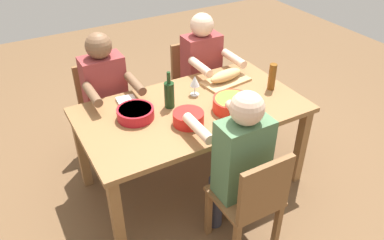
% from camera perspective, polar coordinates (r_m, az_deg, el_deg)
% --- Properties ---
extents(ground_plane, '(8.00, 8.00, 0.00)m').
position_cam_1_polar(ground_plane, '(3.34, -0.00, -8.99)').
color(ground_plane, brown).
extents(dining_table, '(1.69, 0.94, 0.74)m').
position_cam_1_polar(dining_table, '(2.93, -0.00, 0.41)').
color(dining_table, olive).
rests_on(dining_table, ground_plane).
extents(chair_near_left, '(0.40, 0.40, 0.85)m').
position_cam_1_polar(chair_near_left, '(3.81, 0.27, 5.94)').
color(chair_near_left, brown).
rests_on(chair_near_left, ground_plane).
extents(diner_near_left, '(0.41, 0.53, 1.20)m').
position_cam_1_polar(diner_near_left, '(3.57, 1.75, 7.76)').
color(diner_near_left, '#2D2D38').
rests_on(diner_near_left, ground_plane).
extents(chair_far_center, '(0.40, 0.40, 0.85)m').
position_cam_1_polar(chair_far_center, '(2.53, 9.00, -11.57)').
color(chair_far_center, brown).
rests_on(chair_far_center, ground_plane).
extents(diner_far_center, '(0.41, 0.53, 1.20)m').
position_cam_1_polar(diner_far_center, '(2.49, 6.91, -5.54)').
color(diner_far_center, '#2D2D38').
rests_on(diner_far_center, ground_plane).
extents(chair_near_right, '(0.40, 0.40, 0.85)m').
position_cam_1_polar(chair_near_right, '(3.50, -13.13, 2.25)').
color(chair_near_right, brown).
rests_on(chair_near_right, ground_plane).
extents(diner_near_right, '(0.41, 0.53, 1.20)m').
position_cam_1_polar(diner_near_right, '(3.24, -12.59, 4.00)').
color(diner_near_right, '#2D2D38').
rests_on(diner_near_right, ground_plane).
extents(serving_bowl_salad, '(0.29, 0.29, 0.10)m').
position_cam_1_polar(serving_bowl_salad, '(2.84, 6.05, 2.46)').
color(serving_bowl_salad, red).
rests_on(serving_bowl_salad, dining_table).
extents(serving_bowl_pasta, '(0.27, 0.27, 0.08)m').
position_cam_1_polar(serving_bowl_pasta, '(2.77, -8.42, 1.09)').
color(serving_bowl_pasta, '#B21923').
rests_on(serving_bowl_pasta, dining_table).
extents(serving_bowl_greens, '(0.22, 0.22, 0.09)m').
position_cam_1_polar(serving_bowl_greens, '(2.68, -0.55, 0.40)').
color(serving_bowl_greens, red).
rests_on(serving_bowl_greens, dining_table).
extents(cutting_board, '(0.43, 0.27, 0.02)m').
position_cam_1_polar(cutting_board, '(3.24, 5.01, 5.76)').
color(cutting_board, tan).
rests_on(cutting_board, dining_table).
extents(bread_loaf, '(0.33, 0.15, 0.09)m').
position_cam_1_polar(bread_loaf, '(3.21, 5.06, 6.63)').
color(bread_loaf, tan).
rests_on(bread_loaf, cutting_board).
extents(wine_bottle, '(0.08, 0.08, 0.29)m').
position_cam_1_polar(wine_bottle, '(2.85, -3.41, 3.87)').
color(wine_bottle, '#193819').
rests_on(wine_bottle, dining_table).
extents(beer_bottle, '(0.06, 0.06, 0.22)m').
position_cam_1_polar(beer_bottle, '(3.15, 11.85, 6.32)').
color(beer_bottle, brown).
rests_on(beer_bottle, dining_table).
extents(wine_glass, '(0.08, 0.08, 0.17)m').
position_cam_1_polar(wine_glass, '(2.99, 0.42, 5.71)').
color(wine_glass, silver).
rests_on(wine_glass, dining_table).
extents(fork_near_right, '(0.04, 0.17, 0.01)m').
position_cam_1_polar(fork_near_right, '(3.01, -8.36, 3.00)').
color(fork_near_right, silver).
rests_on(fork_near_right, dining_table).
extents(napkin_stack, '(0.15, 0.15, 0.02)m').
position_cam_1_polar(napkin_stack, '(2.99, -9.69, 2.82)').
color(napkin_stack, white).
rests_on(napkin_stack, dining_table).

